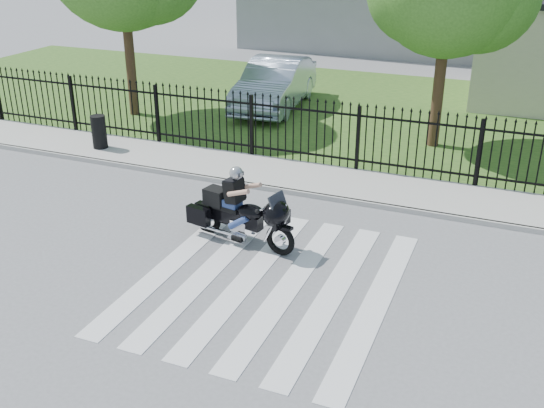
% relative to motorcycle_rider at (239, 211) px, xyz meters
% --- Properties ---
extents(ground, '(120.00, 120.00, 0.00)m').
position_rel_motorcycle_rider_xyz_m(ground, '(1.18, -1.28, -0.68)').
color(ground, slate).
rests_on(ground, ground).
extents(crosswalk, '(5.00, 5.50, 0.01)m').
position_rel_motorcycle_rider_xyz_m(crosswalk, '(1.18, -1.28, -0.68)').
color(crosswalk, silver).
rests_on(crosswalk, ground).
extents(sidewalk, '(40.00, 2.00, 0.12)m').
position_rel_motorcycle_rider_xyz_m(sidewalk, '(1.18, 3.72, -0.62)').
color(sidewalk, '#ADAAA3').
rests_on(sidewalk, ground).
extents(curb, '(40.00, 0.12, 0.12)m').
position_rel_motorcycle_rider_xyz_m(curb, '(1.18, 2.72, -0.62)').
color(curb, '#ADAAA3').
rests_on(curb, ground).
extents(grass_strip, '(40.00, 12.00, 0.02)m').
position_rel_motorcycle_rider_xyz_m(grass_strip, '(1.18, 10.72, -0.67)').
color(grass_strip, '#2A511B').
rests_on(grass_strip, ground).
extents(iron_fence, '(26.00, 0.04, 1.80)m').
position_rel_motorcycle_rider_xyz_m(iron_fence, '(1.18, 4.72, 0.22)').
color(iron_fence, black).
rests_on(iron_fence, ground).
extents(motorcycle_rider, '(2.50, 1.16, 1.67)m').
position_rel_motorcycle_rider_xyz_m(motorcycle_rider, '(0.00, 0.00, 0.00)').
color(motorcycle_rider, black).
rests_on(motorcycle_rider, ground).
extents(parked_car, '(2.28, 5.29, 1.70)m').
position_rel_motorcycle_rider_xyz_m(parked_car, '(-3.17, 9.77, 0.18)').
color(parked_car, '#A1B0CA').
rests_on(parked_car, grass_strip).
extents(litter_bin, '(0.46, 0.46, 0.94)m').
position_rel_motorcycle_rider_xyz_m(litter_bin, '(-6.06, 3.58, -0.09)').
color(litter_bin, black).
rests_on(litter_bin, sidewalk).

